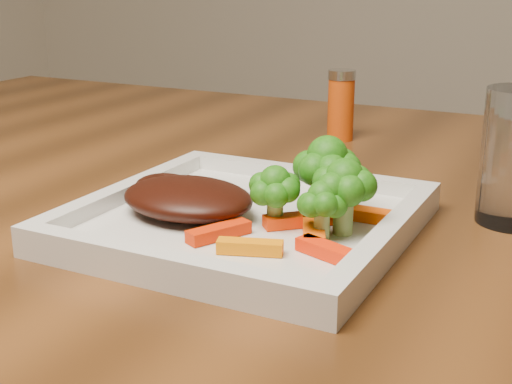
% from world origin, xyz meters
% --- Properties ---
extents(plate, '(0.27, 0.27, 0.01)m').
position_xyz_m(plate, '(0.10, -0.01, 0.76)').
color(plate, silver).
rests_on(plate, dining_table).
extents(steak, '(0.13, 0.11, 0.03)m').
position_xyz_m(steak, '(0.05, -0.03, 0.78)').
color(steak, '#330E07').
rests_on(steak, plate).
extents(broccoli_0, '(0.07, 0.07, 0.07)m').
position_xyz_m(broccoli_0, '(0.16, 0.03, 0.80)').
color(broccoli_0, '#297213').
rests_on(broccoli_0, plate).
extents(broccoli_1, '(0.07, 0.07, 0.06)m').
position_xyz_m(broccoli_1, '(0.18, -0.01, 0.79)').
color(broccoli_1, '#297613').
rests_on(broccoli_1, plate).
extents(broccoli_2, '(0.05, 0.05, 0.06)m').
position_xyz_m(broccoli_2, '(0.17, -0.03, 0.79)').
color(broccoli_2, '#357213').
rests_on(broccoli_2, plate).
extents(broccoli_3, '(0.06, 0.06, 0.06)m').
position_xyz_m(broccoli_3, '(0.13, -0.02, 0.79)').
color(broccoli_3, '#1B6410').
rests_on(broccoli_3, plate).
extents(carrot_0, '(0.05, 0.03, 0.01)m').
position_xyz_m(carrot_0, '(0.14, -0.08, 0.77)').
color(carrot_0, orange).
rests_on(carrot_0, plate).
extents(carrot_1, '(0.06, 0.03, 0.01)m').
position_xyz_m(carrot_1, '(0.19, -0.06, 0.77)').
color(carrot_1, '#FF2704').
rests_on(carrot_1, plate).
extents(carrot_2, '(0.04, 0.06, 0.01)m').
position_xyz_m(carrot_2, '(0.10, -0.06, 0.77)').
color(carrot_2, red).
rests_on(carrot_2, plate).
extents(carrot_3, '(0.06, 0.02, 0.01)m').
position_xyz_m(carrot_3, '(0.20, 0.03, 0.77)').
color(carrot_3, '#EF4B03').
rests_on(carrot_3, plate).
extents(carrot_5, '(0.04, 0.06, 0.01)m').
position_xyz_m(carrot_5, '(0.17, -0.02, 0.77)').
color(carrot_5, '#FF4E04').
rests_on(carrot_5, plate).
extents(carrot_6, '(0.05, 0.05, 0.01)m').
position_xyz_m(carrot_6, '(0.15, -0.01, 0.77)').
color(carrot_6, '#F83604').
rests_on(carrot_6, plate).
extents(spice_shaker, '(0.04, 0.04, 0.09)m').
position_xyz_m(spice_shaker, '(0.05, 0.35, 0.80)').
color(spice_shaker, '#C2410A').
rests_on(spice_shaker, dining_table).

